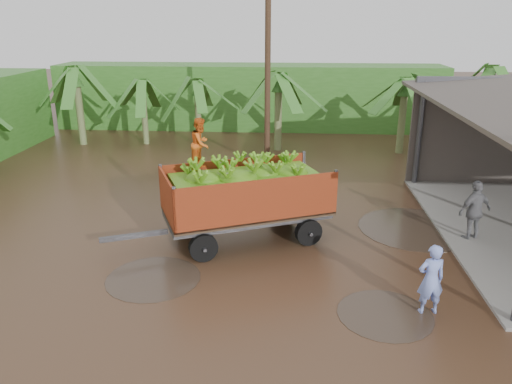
{
  "coord_description": "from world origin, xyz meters",
  "views": [
    {
      "loc": [
        0.5,
        -13.08,
        6.09
      ],
      "look_at": [
        -0.49,
        0.69,
        1.27
      ],
      "focal_mm": 35.0,
      "sensor_mm": 36.0,
      "label": 1
    }
  ],
  "objects_px": {
    "man_blue": "(431,279)",
    "man_grey": "(475,211)",
    "utility_pole": "(268,67)",
    "banana_trailer": "(246,194)"
  },
  "relations": [
    {
      "from": "man_grey",
      "to": "utility_pole",
      "type": "xyz_separation_m",
      "value": [
        -6.29,
        7.26,
        3.3
      ]
    },
    {
      "from": "banana_trailer",
      "to": "man_blue",
      "type": "bearing_deg",
      "value": -62.94
    },
    {
      "from": "utility_pole",
      "to": "man_grey",
      "type": "bearing_deg",
      "value": -49.1
    },
    {
      "from": "man_blue",
      "to": "man_grey",
      "type": "xyz_separation_m",
      "value": [
        2.2,
        3.92,
        0.1
      ]
    },
    {
      "from": "man_grey",
      "to": "man_blue",
      "type": "bearing_deg",
      "value": 36.93
    },
    {
      "from": "banana_trailer",
      "to": "utility_pole",
      "type": "relative_size",
      "value": 0.76
    },
    {
      "from": "man_grey",
      "to": "banana_trailer",
      "type": "bearing_deg",
      "value": -20.67
    },
    {
      "from": "man_blue",
      "to": "man_grey",
      "type": "relative_size",
      "value": 0.89
    },
    {
      "from": "banana_trailer",
      "to": "utility_pole",
      "type": "height_order",
      "value": "utility_pole"
    },
    {
      "from": "banana_trailer",
      "to": "man_blue",
      "type": "relative_size",
      "value": 3.9
    }
  ]
}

